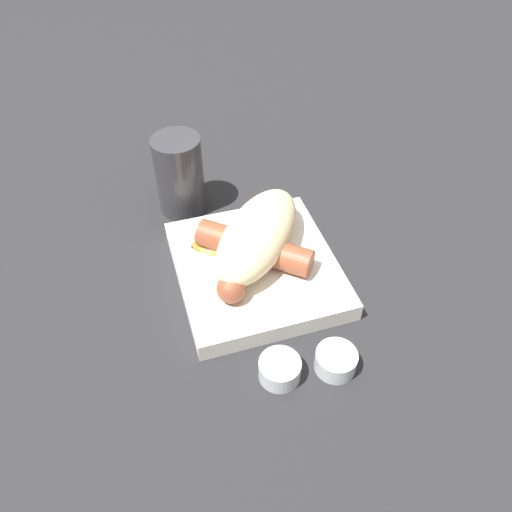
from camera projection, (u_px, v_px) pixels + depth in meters
name	position (u px, v px, depth m)	size (l,w,h in m)	color
ground_plane	(256.00, 275.00, 0.62)	(3.00, 3.00, 0.00)	#232326
food_tray	(256.00, 269.00, 0.61)	(0.20, 0.19, 0.02)	silver
bread_roll	(258.00, 235.00, 0.59)	(0.18, 0.17, 0.06)	beige
sausage	(257.00, 247.00, 0.60)	(0.14, 0.13, 0.03)	brown
pickled_veggies	(216.00, 243.00, 0.62)	(0.05, 0.07, 0.01)	#F99E4C
condiment_cup_near	(280.00, 370.00, 0.51)	(0.04, 0.04, 0.02)	silver
condiment_cup_far	(336.00, 361.00, 0.52)	(0.04, 0.04, 0.02)	silver
drink_glass	(180.00, 175.00, 0.67)	(0.06, 0.06, 0.11)	#333338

